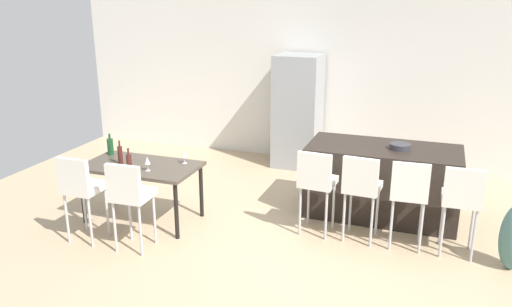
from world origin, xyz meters
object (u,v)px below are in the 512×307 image
(wine_bottle_middle, at_px, (110,146))
(wine_glass_near, at_px, (184,154))
(kitchen_island, at_px, (382,181))
(wine_bottle_right, at_px, (129,162))
(bar_chair_left, at_px, (317,179))
(wine_bottle_left, at_px, (120,155))
(wine_glass_far, at_px, (147,161))
(refrigerator, at_px, (298,111))
(bar_chair_middle, at_px, (362,185))
(dining_chair_far, at_px, (130,193))
(bar_chair_right, at_px, (409,190))
(bar_chair_far, at_px, (462,197))
(fruit_bowl, at_px, (400,146))
(dining_chair_near, at_px, (80,185))
(dining_table, at_px, (141,170))

(wine_bottle_middle, height_order, wine_glass_near, wine_bottle_middle)
(kitchen_island, distance_m, wine_bottle_right, 3.19)
(bar_chair_left, relative_size, wine_bottle_left, 3.44)
(wine_bottle_right, height_order, wine_glass_far, wine_bottle_right)
(refrigerator, bearing_deg, bar_chair_left, -69.82)
(kitchen_island, distance_m, bar_chair_middle, 0.88)
(kitchen_island, xyz_separation_m, bar_chair_middle, (-0.15, -0.84, 0.24))
(kitchen_island, height_order, bar_chair_middle, bar_chair_middle)
(dining_chair_far, xyz_separation_m, wine_glass_near, (0.17, 0.99, 0.17))
(bar_chair_right, relative_size, wine_glass_far, 6.03)
(bar_chair_left, relative_size, bar_chair_right, 1.00)
(bar_chair_right, height_order, wine_bottle_right, bar_chair_right)
(bar_chair_middle, height_order, bar_chair_far, same)
(dining_chair_far, distance_m, wine_bottle_middle, 1.35)
(bar_chair_far, xyz_separation_m, dining_chair_far, (-3.42, -1.09, 0.00))
(wine_bottle_left, relative_size, wine_bottle_middle, 1.07)
(bar_chair_right, xyz_separation_m, wine_bottle_right, (-3.20, -0.58, 0.15))
(wine_bottle_right, bearing_deg, kitchen_island, 26.75)
(bar_chair_right, height_order, wine_bottle_left, bar_chair_right)
(bar_chair_left, xyz_separation_m, wine_bottle_middle, (-2.75, -0.11, 0.15))
(wine_bottle_left, bearing_deg, fruit_bowl, 20.45)
(wine_bottle_left, bearing_deg, bar_chair_middle, 7.71)
(bar_chair_far, relative_size, wine_glass_near, 6.03)
(wine_bottle_left, bearing_deg, dining_chair_near, -96.10)
(bar_chair_middle, xyz_separation_m, dining_table, (-2.68, -0.33, -0.03))
(bar_chair_left, height_order, wine_bottle_middle, bar_chair_left)
(wine_glass_near, relative_size, fruit_bowl, 0.68)
(bar_chair_middle, bearing_deg, wine_bottle_middle, -178.13)
(wine_glass_far, bearing_deg, wine_bottle_left, 166.82)
(dining_chair_near, relative_size, wine_bottle_right, 3.68)
(dining_table, bearing_deg, wine_glass_far, -39.67)
(dining_chair_near, xyz_separation_m, fruit_bowl, (3.34, 1.91, 0.26))
(refrigerator, bearing_deg, wine_glass_far, -109.83)
(bar_chair_left, xyz_separation_m, fruit_bowl, (0.86, 0.82, 0.26))
(kitchen_island, xyz_separation_m, wine_bottle_right, (-2.82, -1.42, 0.39))
(dining_chair_far, distance_m, wine_bottle_right, 0.62)
(bar_chair_middle, distance_m, bar_chair_far, 1.07)
(bar_chair_far, xyz_separation_m, wine_bottle_middle, (-4.34, -0.11, 0.15))
(dining_chair_near, distance_m, wine_glass_far, 0.81)
(wine_glass_near, relative_size, refrigerator, 0.09)
(dining_chair_far, relative_size, wine_bottle_right, 3.68)
(dining_chair_far, height_order, wine_glass_near, dining_chair_far)
(dining_chair_far, distance_m, wine_bottle_left, 0.91)
(bar_chair_middle, relative_size, dining_chair_far, 1.00)
(bar_chair_left, bearing_deg, refrigerator, 110.18)
(bar_chair_left, xyz_separation_m, bar_chair_middle, (0.52, -0.00, 0.00))
(wine_bottle_right, xyz_separation_m, fruit_bowl, (3.02, 1.40, 0.11))
(refrigerator, bearing_deg, wine_bottle_middle, -126.08)
(bar_chair_far, bearing_deg, bar_chair_right, 179.99)
(wine_bottle_left, bearing_deg, wine_bottle_middle, 140.03)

